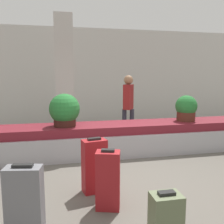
{
  "coord_description": "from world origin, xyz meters",
  "views": [
    {
      "loc": [
        -1.11,
        -3.4,
        1.63
      ],
      "look_at": [
        0.0,
        1.62,
        0.88
      ],
      "focal_mm": 40.0,
      "sensor_mm": 36.0,
      "label": 1
    }
  ],
  "objects_px": {
    "suitcase_4": "(108,180)",
    "potted_plant_0": "(65,111)",
    "suitcase_1": "(94,166)",
    "suitcase_3": "(25,202)",
    "suitcase_2": "(166,218)",
    "traveler_0": "(128,102)",
    "potted_plant_1": "(186,108)",
    "pillar": "(64,77)"
  },
  "relations": [
    {
      "from": "pillar",
      "to": "suitcase_4",
      "type": "distance_m",
      "value": 4.18
    },
    {
      "from": "suitcase_1",
      "to": "potted_plant_1",
      "type": "relative_size",
      "value": 1.37
    },
    {
      "from": "suitcase_2",
      "to": "traveler_0",
      "type": "xyz_separation_m",
      "value": [
        0.76,
        3.95,
        0.72
      ]
    },
    {
      "from": "pillar",
      "to": "suitcase_1",
      "type": "bearing_deg",
      "value": -85.47
    },
    {
      "from": "suitcase_3",
      "to": "traveler_0",
      "type": "xyz_separation_m",
      "value": [
        2.11,
        3.57,
        0.6
      ]
    },
    {
      "from": "pillar",
      "to": "potted_plant_1",
      "type": "height_order",
      "value": "pillar"
    },
    {
      "from": "potted_plant_1",
      "to": "suitcase_2",
      "type": "bearing_deg",
      "value": -121.63
    },
    {
      "from": "traveler_0",
      "to": "suitcase_1",
      "type": "bearing_deg",
      "value": -170.94
    },
    {
      "from": "suitcase_1",
      "to": "suitcase_3",
      "type": "xyz_separation_m",
      "value": [
        -0.83,
        -0.86,
        -0.0
      ]
    },
    {
      "from": "suitcase_3",
      "to": "potted_plant_1",
      "type": "xyz_separation_m",
      "value": [
        3.15,
        2.55,
        0.53
      ]
    },
    {
      "from": "suitcase_2",
      "to": "suitcase_4",
      "type": "relative_size",
      "value": 0.7
    },
    {
      "from": "potted_plant_0",
      "to": "suitcase_1",
      "type": "bearing_deg",
      "value": -78.3
    },
    {
      "from": "suitcase_1",
      "to": "potted_plant_1",
      "type": "xyz_separation_m",
      "value": [
        2.32,
        1.69,
        0.53
      ]
    },
    {
      "from": "suitcase_1",
      "to": "suitcase_3",
      "type": "height_order",
      "value": "suitcase_1"
    },
    {
      "from": "potted_plant_0",
      "to": "potted_plant_1",
      "type": "distance_m",
      "value": 2.66
    },
    {
      "from": "potted_plant_0",
      "to": "traveler_0",
      "type": "bearing_deg",
      "value": 32.87
    },
    {
      "from": "suitcase_2",
      "to": "potted_plant_0",
      "type": "distance_m",
      "value": 3.1
    },
    {
      "from": "suitcase_2",
      "to": "pillar",
      "type": "bearing_deg",
      "value": 100.16
    },
    {
      "from": "traveler_0",
      "to": "pillar",
      "type": "bearing_deg",
      "value": 97.46
    },
    {
      "from": "pillar",
      "to": "potted_plant_0",
      "type": "xyz_separation_m",
      "value": [
        -0.07,
        -1.83,
        -0.66
      ]
    },
    {
      "from": "suitcase_1",
      "to": "potted_plant_1",
      "type": "distance_m",
      "value": 2.92
    },
    {
      "from": "suitcase_3",
      "to": "suitcase_2",
      "type": "bearing_deg",
      "value": -5.37
    },
    {
      "from": "suitcase_2",
      "to": "potted_plant_0",
      "type": "relative_size",
      "value": 0.81
    },
    {
      "from": "suitcase_3",
      "to": "suitcase_4",
      "type": "distance_m",
      "value": 1.0
    },
    {
      "from": "traveler_0",
      "to": "potted_plant_0",
      "type": "bearing_deg",
      "value": 157.08
    },
    {
      "from": "suitcase_2",
      "to": "traveler_0",
      "type": "distance_m",
      "value": 4.08
    },
    {
      "from": "suitcase_4",
      "to": "potted_plant_0",
      "type": "xyz_separation_m",
      "value": [
        -0.44,
        2.15,
        0.58
      ]
    },
    {
      "from": "pillar",
      "to": "suitcase_3",
      "type": "relative_size",
      "value": 4.14
    },
    {
      "from": "suitcase_1",
      "to": "suitcase_4",
      "type": "bearing_deg",
      "value": -89.99
    },
    {
      "from": "suitcase_4",
      "to": "traveler_0",
      "type": "distance_m",
      "value": 3.46
    },
    {
      "from": "suitcase_2",
      "to": "potted_plant_0",
      "type": "height_order",
      "value": "potted_plant_0"
    },
    {
      "from": "pillar",
      "to": "suitcase_4",
      "type": "xyz_separation_m",
      "value": [
        0.37,
        -3.98,
        -1.24
      ]
    },
    {
      "from": "pillar",
      "to": "suitcase_3",
      "type": "bearing_deg",
      "value": -97.28
    },
    {
      "from": "potted_plant_1",
      "to": "suitcase_3",
      "type": "bearing_deg",
      "value": -141.03
    },
    {
      "from": "suitcase_3",
      "to": "suitcase_4",
      "type": "xyz_separation_m",
      "value": [
        0.93,
        0.37,
        -0.01
      ]
    },
    {
      "from": "suitcase_1",
      "to": "suitcase_3",
      "type": "bearing_deg",
      "value": -145.34
    },
    {
      "from": "suitcase_3",
      "to": "suitcase_4",
      "type": "height_order",
      "value": "suitcase_3"
    },
    {
      "from": "suitcase_2",
      "to": "suitcase_3",
      "type": "height_order",
      "value": "suitcase_3"
    },
    {
      "from": "pillar",
      "to": "traveler_0",
      "type": "height_order",
      "value": "pillar"
    },
    {
      "from": "suitcase_3",
      "to": "potted_plant_1",
      "type": "relative_size",
      "value": 1.35
    },
    {
      "from": "suitcase_1",
      "to": "potted_plant_1",
      "type": "bearing_deg",
      "value": 25.04
    },
    {
      "from": "suitcase_2",
      "to": "potted_plant_1",
      "type": "distance_m",
      "value": 3.5
    }
  ]
}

